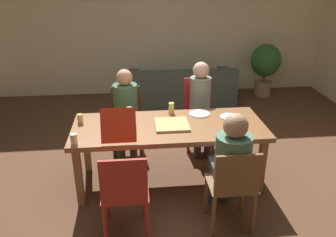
# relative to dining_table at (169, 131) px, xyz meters

# --- Properties ---
(ground_plane) EXTENTS (20.00, 20.00, 0.00)m
(ground_plane) POSITION_rel_dining_table_xyz_m (0.00, 0.00, -0.67)
(ground_plane) COLOR brown
(back_wall) EXTENTS (7.09, 0.12, 2.90)m
(back_wall) POSITION_rel_dining_table_xyz_m (0.00, 3.38, 0.78)
(back_wall) COLOR #F3EAC6
(back_wall) RESTS_ON ground
(dining_table) EXTENTS (2.18, 0.89, 0.75)m
(dining_table) POSITION_rel_dining_table_xyz_m (0.00, 0.00, 0.00)
(dining_table) COLOR brown
(dining_table) RESTS_ON ground
(chair_0) EXTENTS (0.41, 0.41, 0.98)m
(chair_0) POSITION_rel_dining_table_xyz_m (0.52, 0.93, -0.13)
(chair_0) COLOR red
(chair_0) RESTS_ON ground
(person_0) EXTENTS (0.28, 0.50, 1.26)m
(person_0) POSITION_rel_dining_table_xyz_m (0.52, 0.77, 0.06)
(person_0) COLOR #32313A
(person_0) RESTS_ON ground
(chair_1) EXTENTS (0.43, 0.39, 0.90)m
(chair_1) POSITION_rel_dining_table_xyz_m (-0.50, 0.91, -0.18)
(chair_1) COLOR brown
(chair_1) RESTS_ON ground
(person_1) EXTENTS (0.32, 0.52, 1.19)m
(person_1) POSITION_rel_dining_table_xyz_m (-0.50, 0.77, 0.03)
(person_1) COLOR #3E4137
(person_1) RESTS_ON ground
(chair_2) EXTENTS (0.45, 0.39, 0.89)m
(chair_2) POSITION_rel_dining_table_xyz_m (0.52, -0.89, -0.17)
(chair_2) COLOR brown
(chair_2) RESTS_ON ground
(person_2) EXTENTS (0.34, 0.56, 1.20)m
(person_2) POSITION_rel_dining_table_xyz_m (0.52, -0.74, 0.04)
(person_2) COLOR #3A4046
(person_2) RESTS_ON ground
(chair_3) EXTENTS (0.43, 0.45, 0.92)m
(chair_3) POSITION_rel_dining_table_xyz_m (-0.50, -0.90, -0.15)
(chair_3) COLOR #B12F25
(chair_3) RESTS_ON ground
(pizza_box_0) EXTENTS (0.38, 0.38, 0.03)m
(pizza_box_0) POSITION_rel_dining_table_xyz_m (0.03, -0.02, 0.09)
(pizza_box_0) COLOR tan
(pizza_box_0) RESTS_ON dining_table
(pizza_box_1) EXTENTS (0.35, 0.49, 0.35)m
(pizza_box_1) POSITION_rel_dining_table_xyz_m (-0.55, -0.17, 0.13)
(pizza_box_1) COLOR red
(pizza_box_1) RESTS_ON dining_table
(plate_0) EXTENTS (0.23, 0.23, 0.01)m
(plate_0) POSITION_rel_dining_table_xyz_m (0.75, 0.15, 0.08)
(plate_0) COLOR white
(plate_0) RESTS_ON dining_table
(plate_1) EXTENTS (0.22, 0.22, 0.03)m
(plate_1) POSITION_rel_dining_table_xyz_m (0.70, -0.28, 0.09)
(plate_1) COLOR white
(plate_1) RESTS_ON dining_table
(plate_2) EXTENTS (0.25, 0.25, 0.01)m
(plate_2) POSITION_rel_dining_table_xyz_m (0.40, 0.28, 0.08)
(plate_2) COLOR white
(plate_2) RESTS_ON dining_table
(drinking_glass_0) EXTENTS (0.06, 0.06, 0.11)m
(drinking_glass_0) POSITION_rel_dining_table_xyz_m (-1.01, 0.17, 0.13)
(drinking_glass_0) COLOR #E1BF62
(drinking_glass_0) RESTS_ON dining_table
(drinking_glass_1) EXTENTS (0.08, 0.08, 0.10)m
(drinking_glass_1) POSITION_rel_dining_table_xyz_m (-0.44, 0.32, 0.13)
(drinking_glass_1) COLOR silver
(drinking_glass_1) RESTS_ON dining_table
(drinking_glass_2) EXTENTS (0.07, 0.07, 0.14)m
(drinking_glass_2) POSITION_rel_dining_table_xyz_m (0.07, 0.34, 0.14)
(drinking_glass_2) COLOR #D9C85D
(drinking_glass_2) RESTS_ON dining_table
(drinking_glass_3) EXTENTS (0.07, 0.07, 0.12)m
(drinking_glass_3) POSITION_rel_dining_table_xyz_m (-1.00, -0.36, 0.13)
(drinking_glass_3) COLOR silver
(drinking_glass_3) RESTS_ON dining_table
(couch) EXTENTS (1.96, 0.84, 0.73)m
(couch) POSITION_rel_dining_table_xyz_m (0.52, 2.61, -0.41)
(couch) COLOR #435248
(couch) RESTS_ON ground
(potted_plant) EXTENTS (0.58, 0.58, 1.05)m
(potted_plant) POSITION_rel_dining_table_xyz_m (2.23, 2.89, -0.02)
(potted_plant) COLOR gray
(potted_plant) RESTS_ON ground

